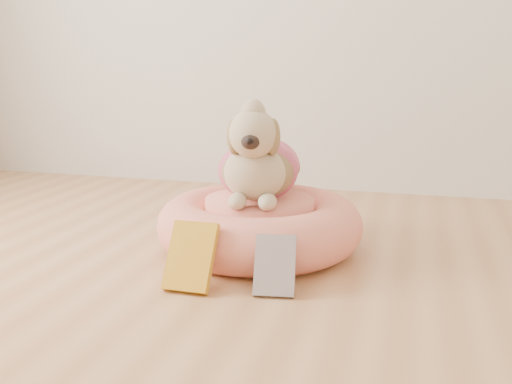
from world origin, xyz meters
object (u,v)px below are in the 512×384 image
(dog, at_px, (258,148))
(book_yellow, at_px, (191,257))
(pet_bed, at_px, (260,225))
(book_white, at_px, (275,265))

(dog, relative_size, book_yellow, 2.33)
(dog, height_order, book_yellow, dog)
(pet_bed, height_order, dog, dog)
(dog, height_order, book_white, dog)
(dog, relative_size, book_white, 2.69)
(dog, distance_m, book_white, 0.51)
(book_yellow, height_order, book_white, book_yellow)
(pet_bed, distance_m, book_white, 0.41)
(pet_bed, height_order, book_yellow, book_yellow)
(pet_bed, xyz_separation_m, dog, (-0.01, 0.00, 0.29))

